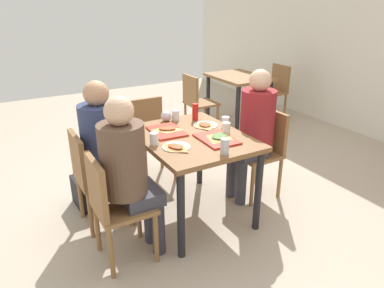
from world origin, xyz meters
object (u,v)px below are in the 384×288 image
(paper_plate_near_edge, at_px, (176,147))
(soda_can, at_px, (225,146))
(pizza_slice_d, at_px, (176,147))
(tray_red_far, at_px, (217,139))
(pizza_slice_a, at_px, (167,129))
(foil_bundle, at_px, (166,116))
(chair_near_right, at_px, (112,203))
(tray_red_near, at_px, (167,131))
(condiment_bottle, at_px, (195,112))
(pizza_slice_b, at_px, (219,136))
(chair_far_side, at_px, (264,147))
(chair_left_end, at_px, (150,132))
(background_chair_far, at_px, (275,88))
(main_table, at_px, (192,147))
(paper_plate_center, at_px, (205,125))
(pizza_slice_c, at_px, (205,125))
(background_table, at_px, (239,85))
(plastic_cup_b, at_px, (154,139))
(person_in_red, at_px, (106,142))
(chair_near_left, at_px, (92,173))
(plastic_cup_c, at_px, (175,115))
(plastic_cup_a, at_px, (225,122))
(background_chair_near, at_px, (196,100))
(person_in_brown_jacket, at_px, (128,167))
(person_far_side, at_px, (254,125))
(handbag, at_px, (84,193))
(plastic_cup_d, at_px, (226,128))

(paper_plate_near_edge, distance_m, soda_can, 0.39)
(pizza_slice_d, bearing_deg, tray_red_far, 89.81)
(tray_red_far, xyz_separation_m, pizza_slice_a, (-0.38, -0.26, 0.02))
(pizza_slice_a, xyz_separation_m, foil_bundle, (-0.26, 0.12, 0.03))
(chair_near_right, distance_m, tray_red_near, 0.84)
(condiment_bottle, bearing_deg, pizza_slice_b, -8.60)
(chair_far_side, bearing_deg, pizza_slice_d, -80.09)
(chair_left_end, xyz_separation_m, background_chair_far, (-0.88, 2.56, 0.00))
(main_table, height_order, chair_far_side, chair_far_side)
(pizza_slice_b, height_order, condiment_bottle, condiment_bottle)
(chair_far_side, bearing_deg, paper_plate_center, -105.51)
(pizza_slice_c, distance_m, background_table, 2.33)
(chair_near_right, xyz_separation_m, background_table, (-2.06, 2.64, 0.14))
(pizza_slice_d, height_order, plastic_cup_b, plastic_cup_b)
(pizza_slice_c, distance_m, pizza_slice_d, 0.56)
(chair_near_right, relative_size, person_in_red, 0.68)
(chair_near_left, distance_m, paper_plate_near_edge, 0.76)
(tray_red_near, distance_m, pizza_slice_d, 0.38)
(chair_left_end, bearing_deg, soda_can, 0.88)
(chair_near_left, relative_size, plastic_cup_c, 8.52)
(plastic_cup_a, xyz_separation_m, condiment_bottle, (-0.32, -0.13, 0.03))
(main_table, relative_size, chair_far_side, 1.25)
(plastic_cup_b, bearing_deg, plastic_cup_a, 94.23)
(pizza_slice_d, distance_m, condiment_bottle, 0.72)
(chair_near_right, distance_m, background_chair_near, 2.81)
(person_in_brown_jacket, xyz_separation_m, plastic_cup_a, (-0.29, 1.02, 0.07))
(chair_near_right, relative_size, chair_left_end, 1.00)
(paper_plate_near_edge, relative_size, background_table, 0.24)
(person_far_side, distance_m, handbag, 1.72)
(chair_far_side, relative_size, background_table, 0.95)
(tray_red_near, distance_m, plastic_cup_b, 0.30)
(chair_near_right, relative_size, pizza_slice_d, 3.80)
(main_table, xyz_separation_m, person_far_side, (-0.00, 0.67, 0.08))
(pizza_slice_c, height_order, background_chair_far, background_chair_far)
(paper_plate_center, xyz_separation_m, plastic_cup_c, (-0.27, -0.17, 0.05))
(background_table, bearing_deg, plastic_cup_c, -52.13)
(chair_near_left, height_order, plastic_cup_b, plastic_cup_b)
(pizza_slice_b, xyz_separation_m, background_chair_near, (-1.98, 0.95, -0.29))
(chair_left_end, relative_size, pizza_slice_d, 3.80)
(plastic_cup_d, height_order, condiment_bottle, condiment_bottle)
(soda_can, relative_size, handbag, 0.38)
(plastic_cup_c, distance_m, soda_can, 0.88)
(tray_red_near, bearing_deg, chair_near_right, -55.57)
(foil_bundle, bearing_deg, background_chair_near, 140.32)
(tray_red_far, xyz_separation_m, plastic_cup_b, (-0.16, -0.49, 0.04))
(person_far_side, bearing_deg, foil_bundle, -123.30)
(paper_plate_near_edge, bearing_deg, main_table, 124.46)
(person_far_side, distance_m, foil_bundle, 0.82)
(person_in_brown_jacket, bearing_deg, tray_red_far, 95.74)
(pizza_slice_c, xyz_separation_m, background_table, (-1.66, 1.62, -0.15))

